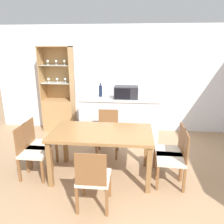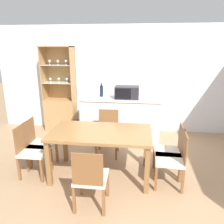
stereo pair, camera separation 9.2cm
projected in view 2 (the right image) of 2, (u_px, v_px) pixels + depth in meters
name	position (u px, v px, depth m)	size (l,w,h in m)	color
ground_plane	(124.00, 194.00, 3.18)	(18.00, 18.00, 0.00)	#A37F5B
wall_back	(133.00, 80.00, 5.30)	(6.80, 0.06, 2.55)	silver
kitchen_counter	(120.00, 119.00, 4.90)	(1.75, 0.56, 0.97)	silver
display_cabinet	(61.00, 107.00, 5.51)	(0.75, 0.40, 2.06)	tan
dining_table	(101.00, 137.00, 3.46)	(1.58, 0.88, 0.78)	olive
dining_chair_side_left_near	(32.00, 151.00, 3.54)	(0.42, 0.42, 0.87)	beige
dining_chair_head_near	(91.00, 178.00, 2.80)	(0.42, 0.42, 0.87)	beige
dining_chair_side_right_near	(173.00, 159.00, 3.27)	(0.44, 0.44, 0.87)	beige
dining_chair_side_right_far	(170.00, 151.00, 3.52)	(0.43, 0.43, 0.87)	beige
dining_chair_head_far	(108.00, 133.00, 4.26)	(0.43, 0.43, 0.87)	beige
dining_chair_side_left_far	(39.00, 144.00, 3.79)	(0.42, 0.42, 0.87)	beige
microwave	(127.00, 92.00, 4.71)	(0.51, 0.33, 0.26)	#232328
wine_bottle	(101.00, 91.00, 4.89)	(0.07, 0.07, 0.31)	#141E38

